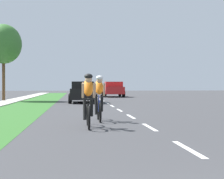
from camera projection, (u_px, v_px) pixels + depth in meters
ground_plane at (110, 105)px, 21.80m from camera, size 120.00×120.00×0.00m
grass_verge at (29, 105)px, 21.27m from camera, size 2.89×70.00×0.01m
lane_markings_center at (105, 102)px, 25.78m from camera, size 0.12×54.30×0.01m
cyclist_lead at (88, 100)px, 9.98m from camera, size 0.42×1.72×1.58m
cyclist_trailing at (99, 98)px, 11.85m from camera, size 0.42×1.72×1.58m
sedan_black at (83, 92)px, 24.76m from camera, size 1.98×4.30×1.52m
pickup_red at (113, 89)px, 37.13m from camera, size 2.22×5.10×1.64m
street_tree_near at (3, 44)px, 27.12m from camera, size 2.86×2.86×6.12m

